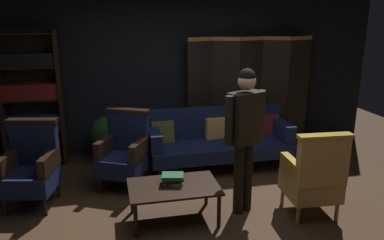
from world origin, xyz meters
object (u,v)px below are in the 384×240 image
Objects in this scene: potted_plant at (105,137)px; book_tan_leather at (173,182)px; armchair_wing_right at (124,152)px; book_green_cloth at (173,176)px; folding_screen at (250,92)px; coffee_table at (174,189)px; bookshelf at (32,96)px; armchair_wing_left at (32,166)px; standing_figure at (245,128)px; velvet_couch at (218,138)px; armchair_gilt_accent at (314,176)px; book_black_cloth at (173,179)px.

book_tan_leather is (0.74, -1.87, 0.01)m from potted_plant.
book_green_cloth is (0.48, -0.96, 0.02)m from armchair_wing_right.
folding_screen is 2.17× the size of coffee_table.
folding_screen is 1.06× the size of bookshelf.
potted_plant is at bearing -175.41° from folding_screen.
armchair_wing_left and armchair_wing_right have the same top height.
coffee_table is 0.96× the size of armchair_wing_right.
book_green_cloth reaches higher than book_tan_leather.
standing_figure is at bearing -37.09° from armchair_wing_right.
standing_figure reaches higher than book_tan_leather.
potted_plant is at bearing 111.49° from book_green_cloth.
book_tan_leather is at bearing -63.31° from armchair_wing_right.
bookshelf is 2.81m from book_tan_leather.
folding_screen reaches higher than armchair_wing_left.
coffee_table is at bearing -88.53° from book_tan_leather.
velvet_couch reaches higher than potted_plant.
bookshelf is 1.97× the size of armchair_wing_left.
armchair_wing_left is (0.17, -1.39, -0.58)m from bookshelf.
bookshelf is at bearing 179.60° from folding_screen.
velvet_couch is at bearing 111.28° from armchair_gilt_accent.
velvet_couch is 10.22× the size of book_black_cloth.
armchair_wing_right is (-0.49, 1.02, 0.12)m from coffee_table.
book_green_cloth is at bearing 169.12° from armchair_gilt_accent.
bookshelf is 0.97× the size of velvet_couch.
folding_screen reaches higher than velvet_couch.
standing_figure is at bearing -1.92° from book_green_cloth.
velvet_couch is 2.86× the size of potted_plant.
armchair_wing_left is at bearing 156.47° from book_tan_leather.
potted_plant reaches higher than book_black_cloth.
book_black_cloth is (-0.83, 0.03, -0.55)m from standing_figure.
standing_figure reaches higher than armchair_gilt_accent.
coffee_table is at bearing -64.42° from armchair_wing_right.
bookshelf reaches higher than armchair_gilt_accent.
armchair_gilt_accent is 1.00× the size of armchair_wing_left.
bookshelf is at bearing 164.70° from velvet_couch.
coffee_table is at bearing -88.53° from book_green_cloth.
potted_plant is at bearing 129.48° from standing_figure.
armchair_wing_right is at bearing 13.34° from armchair_wing_left.
potted_plant reaches higher than coffee_table.
coffee_table is 0.15m from book_green_cloth.
armchair_gilt_accent reaches higher than coffee_table.
potted_plant is 2.01m from book_green_cloth.
folding_screen is 2.72m from book_black_cloth.
velvet_couch is 8.83× the size of book_green_cloth.
coffee_table is 4.16× the size of book_green_cloth.
book_black_cloth is 0.04m from book_green_cloth.
armchair_gilt_accent reaches higher than potted_plant.
velvet_couch is at bearing 14.41° from armchair_wing_left.
book_black_cloth is (-0.00, 0.05, 0.10)m from coffee_table.
potted_plant is (-2.43, -0.20, -0.56)m from folding_screen.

